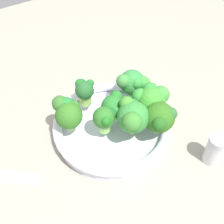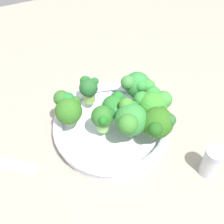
{
  "view_description": "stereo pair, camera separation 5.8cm",
  "coord_description": "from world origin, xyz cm",
  "views": [
    {
      "loc": [
        -37.61,
        23.26,
        52.86
      ],
      "look_at": [
        -2.99,
        2.25,
        6.88
      ],
      "focal_mm": 46.22,
      "sensor_mm": 36.0,
      "label": 1
    },
    {
      "loc": [
        -40.26,
        18.1,
        52.86
      ],
      "look_at": [
        -2.99,
        2.25,
        6.88
      ],
      "focal_mm": 46.22,
      "sensor_mm": 36.0,
      "label": 2
    }
  ],
  "objects": [
    {
      "name": "broccoli_floret_0",
      "position": [
        -7.57,
        0.26,
        8.78
      ],
      "size": [
        8.03,
        7.0,
        8.3
      ],
      "color": "#86B254",
      "rests_on": "bowl"
    },
    {
      "name": "broccoli_floret_2",
      "position": [
        5.08,
        4.58,
        7.72
      ],
      "size": [
        4.73,
        4.68,
        6.24
      ],
      "color": "#95C359",
      "rests_on": "bowl"
    },
    {
      "name": "ground_plane",
      "position": [
        0.0,
        0.0,
        -1.25
      ],
      "size": [
        130.0,
        130.0,
        2.5
      ],
      "primitive_type": "cube",
      "color": "gray"
    },
    {
      "name": "pepper_shaker",
      "position": [
        -20.18,
        -11.82,
        3.7
      ],
      "size": [
        3.78,
        3.78,
        7.3
      ],
      "color": "silver",
      "rests_on": "ground_plane"
    },
    {
      "name": "bowl",
      "position": [
        -2.99,
        2.25,
        1.98
      ],
      "size": [
        26.44,
        26.44,
        3.88
      ],
      "color": "silver",
      "rests_on": "ground_plane"
    },
    {
      "name": "broccoli_floret_7",
      "position": [
        -4.28,
        4.84,
        7.61
      ],
      "size": [
        5.05,
        5.07,
        6.33
      ],
      "color": "#8DCB61",
      "rests_on": "bowl"
    },
    {
      "name": "broccoli_floret_5",
      "position": [
        -10.19,
        -4.76,
        8.12
      ],
      "size": [
        6.82,
        6.49,
        7.37
      ],
      "color": "#83B950",
      "rests_on": "bowl"
    },
    {
      "name": "broccoli_floret_1",
      "position": [
        0.96,
        10.68,
        8.19
      ],
      "size": [
        6.94,
        6.02,
        7.15
      ],
      "color": "#85B65F",
      "rests_on": "bowl"
    },
    {
      "name": "broccoli_floret_6",
      "position": [
        -5.25,
        -6.12,
        8.25
      ],
      "size": [
        6.88,
        7.83,
        7.36
      ],
      "color": "#A0DA73",
      "rests_on": "bowl"
    },
    {
      "name": "broccoli_floret_3",
      "position": [
        1.58,
        -6.12,
        7.7
      ],
      "size": [
        6.6,
        7.42,
        6.71
      ],
      "color": "#82C75F",
      "rests_on": "bowl"
    },
    {
      "name": "broccoli_floret_4",
      "position": [
        -2.16,
        1.33,
        7.38
      ],
      "size": [
        5.85,
        5.69,
        6.02
      ],
      "color": "#8BC35C",
      "rests_on": "bowl"
    }
  ]
}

